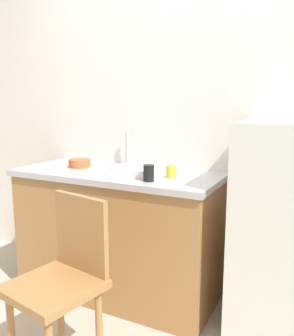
{
  "coord_description": "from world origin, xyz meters",
  "views": [
    {
      "loc": [
        0.84,
        -1.42,
        1.36
      ],
      "look_at": [
        -0.18,
        0.6,
        0.94
      ],
      "focal_mm": 38.5,
      "sensor_mm": 36.0,
      "label": 1
    }
  ],
  "objects_px": {
    "refrigerator": "(294,235)",
    "cup_black": "(149,173)",
    "dish_tray": "(133,171)",
    "chair": "(63,277)",
    "terracotta_bowl": "(79,163)",
    "cup_yellow": "(171,172)"
  },
  "relations": [
    {
      "from": "refrigerator",
      "to": "terracotta_bowl",
      "type": "bearing_deg",
      "value": 179.67
    },
    {
      "from": "chair",
      "to": "terracotta_bowl",
      "type": "relative_size",
      "value": 5.75
    },
    {
      "from": "refrigerator",
      "to": "cup_black",
      "type": "xyz_separation_m",
      "value": [
        -0.81,
        -0.18,
        0.31
      ]
    },
    {
      "from": "cup_black",
      "to": "dish_tray",
      "type": "bearing_deg",
      "value": 144.84
    },
    {
      "from": "dish_tray",
      "to": "cup_yellow",
      "type": "distance_m",
      "value": 0.26
    },
    {
      "from": "chair",
      "to": "cup_yellow",
      "type": "distance_m",
      "value": 0.89
    },
    {
      "from": "terracotta_bowl",
      "to": "cup_black",
      "type": "height_order",
      "value": "cup_black"
    },
    {
      "from": "chair",
      "to": "dish_tray",
      "type": "height_order",
      "value": "dish_tray"
    },
    {
      "from": "refrigerator",
      "to": "cup_yellow",
      "type": "relative_size",
      "value": 16.38
    },
    {
      "from": "chair",
      "to": "dish_tray",
      "type": "relative_size",
      "value": 3.18
    },
    {
      "from": "refrigerator",
      "to": "terracotta_bowl",
      "type": "distance_m",
      "value": 1.5
    },
    {
      "from": "chair",
      "to": "dish_tray",
      "type": "bearing_deg",
      "value": 100.8
    },
    {
      "from": "terracotta_bowl",
      "to": "cup_black",
      "type": "xyz_separation_m",
      "value": [
        0.66,
        -0.19,
        0.02
      ]
    },
    {
      "from": "cup_black",
      "to": "terracotta_bowl",
      "type": "bearing_deg",
      "value": 163.65
    },
    {
      "from": "refrigerator",
      "to": "terracotta_bowl",
      "type": "height_order",
      "value": "refrigerator"
    },
    {
      "from": "refrigerator",
      "to": "dish_tray",
      "type": "height_order",
      "value": "refrigerator"
    },
    {
      "from": "terracotta_bowl",
      "to": "cup_yellow",
      "type": "xyz_separation_m",
      "value": [
        0.74,
        -0.04,
        0.01
      ]
    },
    {
      "from": "terracotta_bowl",
      "to": "cup_yellow",
      "type": "distance_m",
      "value": 0.74
    },
    {
      "from": "dish_tray",
      "to": "cup_black",
      "type": "xyz_separation_m",
      "value": [
        0.18,
        -0.12,
        0.02
      ]
    },
    {
      "from": "refrigerator",
      "to": "cup_yellow",
      "type": "bearing_deg",
      "value": -177.56
    },
    {
      "from": "dish_tray",
      "to": "cup_black",
      "type": "distance_m",
      "value": 0.22
    },
    {
      "from": "refrigerator",
      "to": "terracotta_bowl",
      "type": "relative_size",
      "value": 8.08
    }
  ]
}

